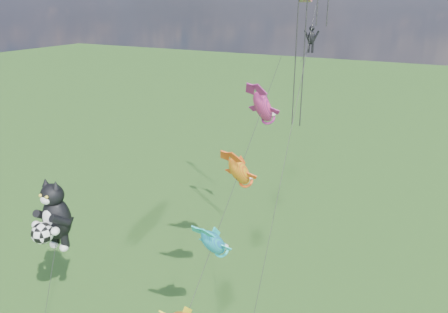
% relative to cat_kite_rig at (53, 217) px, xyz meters
% --- Properties ---
extents(cat_kite_rig, '(2.25, 4.07, 10.22)m').
position_rel_cat_kite_rig_xyz_m(cat_kite_rig, '(0.00, 0.00, 0.00)').
color(cat_kite_rig, brown).
rests_on(cat_kite_rig, ground).
extents(fish_windsock_rig, '(1.38, 15.96, 17.31)m').
position_rel_cat_kite_rig_xyz_m(fish_windsock_rig, '(10.94, 2.86, 2.00)').
color(fish_windsock_rig, brown).
rests_on(fish_windsock_rig, ground).
extents(parafoil_rig, '(2.68, 17.43, 27.78)m').
position_rel_cat_kite_rig_xyz_m(parafoil_rig, '(12.01, 13.23, 11.34)').
color(parafoil_rig, brown).
rests_on(parafoil_rig, ground).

